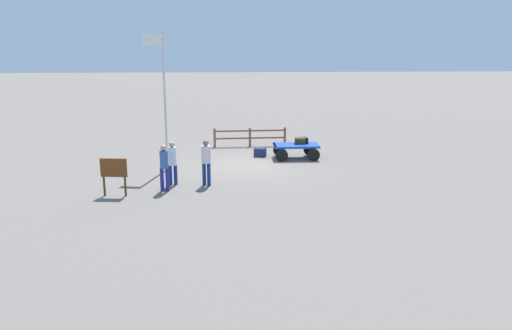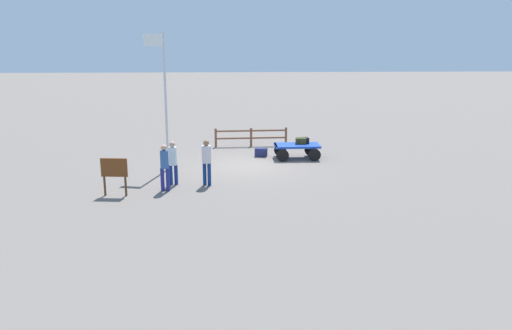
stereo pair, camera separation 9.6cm
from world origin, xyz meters
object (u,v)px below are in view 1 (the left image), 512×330
at_px(luggage_cart, 296,148).
at_px(worker_supervisor, 164,165).
at_px(worker_trailing, 172,160).
at_px(signboard, 114,171).
at_px(suitcase_maroon, 302,141).
at_px(suitcase_navy, 260,152).
at_px(suitcase_dark, 300,141).
at_px(worker_lead, 206,159).
at_px(flagpole, 163,93).

height_order(luggage_cart, worker_supervisor, worker_supervisor).
relative_size(worker_trailing, signboard, 1.23).
xyz_separation_m(suitcase_maroon, suitcase_navy, (1.95, -0.28, -0.61)).
height_order(suitcase_dark, worker_supervisor, worker_supervisor).
height_order(suitcase_navy, worker_trailing, worker_trailing).
bearing_deg(luggage_cart, suitcase_navy, -17.20).
xyz_separation_m(luggage_cart, worker_lead, (3.97, 4.35, 0.57)).
distance_m(suitcase_maroon, worker_supervisor, 7.83).
xyz_separation_m(suitcase_navy, signboard, (5.57, 6.06, 0.71)).
relative_size(worker_lead, flagpole, 0.31).
relative_size(suitcase_maroon, worker_supervisor, 0.33).
distance_m(luggage_cart, suitcase_dark, 0.42).
height_order(luggage_cart, suitcase_maroon, suitcase_maroon).
height_order(worker_trailing, signboard, worker_trailing).
bearing_deg(worker_supervisor, suitcase_navy, -124.83).
height_order(suitcase_maroon, worker_supervisor, worker_supervisor).
bearing_deg(flagpole, suitcase_navy, -151.35).
bearing_deg(signboard, flagpole, -110.10).
bearing_deg(worker_trailing, signboard, 34.88).
relative_size(suitcase_navy, worker_supervisor, 0.36).
bearing_deg(luggage_cart, suitcase_maroon, -143.57).
xyz_separation_m(suitcase_maroon, worker_trailing, (5.58, 4.43, 0.16)).
relative_size(suitcase_dark, worker_supervisor, 0.31).
bearing_deg(flagpole, signboard, 69.90).
bearing_deg(worker_lead, suitcase_dark, -132.84).
bearing_deg(signboard, suitcase_navy, -132.62).
bearing_deg(worker_trailing, suitcase_navy, -127.69).
height_order(luggage_cart, worker_lead, worker_lead).
distance_m(suitcase_dark, suitcase_maroon, 0.12).
distance_m(suitcase_dark, suitcase_navy, 1.98).
bearing_deg(signboard, suitcase_maroon, -142.46).
height_order(suitcase_maroon, worker_trailing, worker_trailing).
xyz_separation_m(worker_lead, signboard, (3.23, 1.20, -0.14)).
relative_size(suitcase_dark, suitcase_maroon, 0.92).
relative_size(worker_trailing, worker_supervisor, 0.97).
distance_m(suitcase_maroon, worker_lead, 6.28).
bearing_deg(worker_lead, worker_supervisor, 23.99).
distance_m(luggage_cart, worker_lead, 5.92).
bearing_deg(suitcase_dark, worker_supervisor, 42.31).
height_order(flagpole, signboard, flagpole).
distance_m(suitcase_navy, worker_trailing, 6.00).
bearing_deg(signboard, suitcase_dark, -142.43).
bearing_deg(suitcase_navy, worker_lead, 64.31).
height_order(luggage_cart, signboard, signboard).
relative_size(suitcase_navy, signboard, 0.45).
distance_m(worker_trailing, worker_supervisor, 0.86).
distance_m(suitcase_maroon, suitcase_navy, 2.06).
bearing_deg(worker_supervisor, worker_trailing, -104.48).
distance_m(luggage_cart, signboard, 9.11).
bearing_deg(signboard, worker_lead, -159.72).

